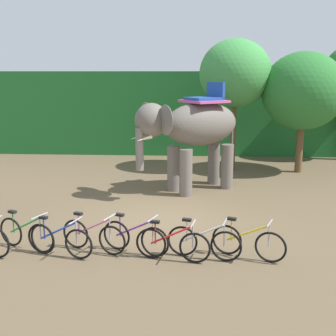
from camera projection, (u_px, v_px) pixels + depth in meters
name	position (u px, v px, depth m)	size (l,w,h in m)	color
ground_plane	(161.00, 220.00, 12.08)	(80.00, 80.00, 0.00)	brown
foliage_hedge	(177.00, 109.00, 23.89)	(36.00, 6.00, 4.15)	#1E6028
tree_left	(235.00, 73.00, 17.52)	(2.94, 2.94, 5.46)	brown
tree_center_left	(303.00, 91.00, 17.22)	(3.34, 3.34, 4.94)	brown
elephant	(193.00, 129.00, 14.65)	(3.95, 3.38, 3.78)	#665E56
bike_green	(26.00, 234.00, 10.02)	(1.58, 0.80, 0.92)	black
bike_blue	(59.00, 240.00, 9.67)	(1.65, 0.65, 0.92)	black
bike_pink	(93.00, 236.00, 9.91)	(1.62, 0.73, 0.92)	black
bike_purple	(135.00, 237.00, 9.82)	(1.62, 0.74, 0.92)	black
bike_red	(172.00, 244.00, 9.42)	(1.69, 0.54, 0.92)	black
bike_white	(204.00, 242.00, 9.53)	(1.67, 0.61, 0.92)	black
bike_yellow	(248.00, 242.00, 9.54)	(1.60, 0.77, 0.92)	black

